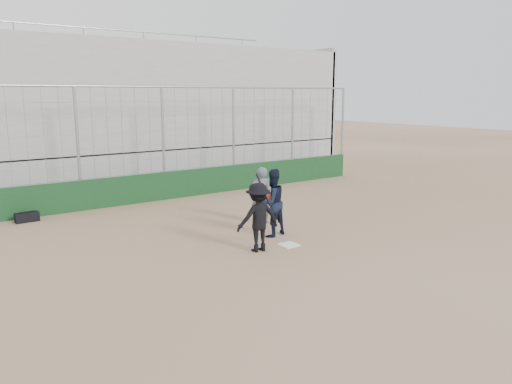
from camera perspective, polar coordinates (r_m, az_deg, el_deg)
ground at (r=12.68m, az=3.75°, el=-6.10°), size 90.00×90.00×0.00m
home_plate at (r=12.67m, az=3.75°, el=-6.05°), size 0.44×0.44×0.02m
backstop at (r=18.26m, az=-10.42°, el=2.15°), size 18.10×0.25×4.04m
bleachers at (r=22.62m, az=-16.13°, el=8.61°), size 20.25×6.70×6.98m
batter_at_plate at (r=12.01m, az=0.25°, el=-2.89°), size 1.16×0.82×1.84m
catcher_crouched at (r=13.31m, az=1.90°, el=-2.52°), size 1.00×0.85×1.22m
umpire at (r=14.61m, az=0.60°, el=-0.69°), size 0.72×0.62×1.51m
equipment_bag at (r=16.38m, az=-24.71°, el=-2.62°), size 0.68×0.32×0.32m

